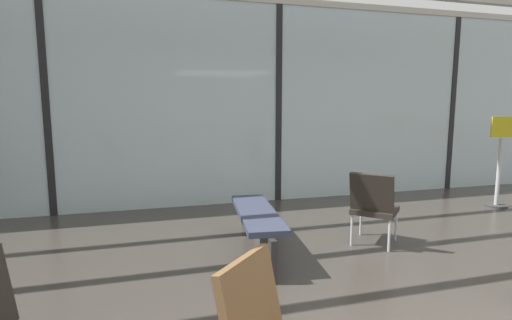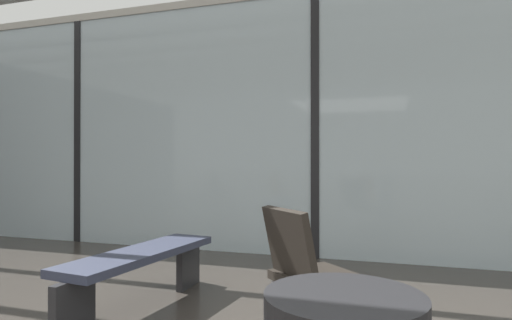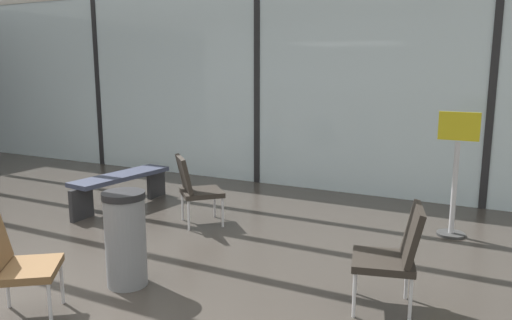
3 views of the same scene
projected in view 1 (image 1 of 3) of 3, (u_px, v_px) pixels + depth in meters
glass_curtain_wall at (278, 105)px, 6.59m from camera, size 14.00×0.08×3.23m
window_mullion_0 at (47, 105)px, 5.64m from camera, size 0.10×0.12×3.23m
window_mullion_1 at (278, 105)px, 6.59m from camera, size 0.10×0.12×3.23m
window_mullion_2 at (451, 105)px, 7.53m from camera, size 0.10×0.12×3.23m
parked_airplane at (160, 80)px, 10.37m from camera, size 13.52×4.55×4.55m
lounge_chair_0 at (374, 204)px, 4.53m from camera, size 0.71×0.71×0.87m
waiting_bench at (257, 220)px, 4.36m from camera, size 0.57×1.69×0.47m
info_sign at (499, 165)px, 6.24m from camera, size 0.44×0.32×1.44m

